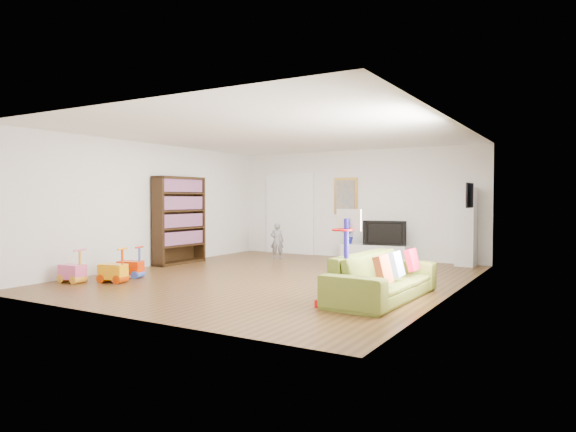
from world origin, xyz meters
The scene contains 25 objects.
floor centered at (0.00, 0.00, 0.00)m, with size 6.50×7.50×0.00m, color brown.
ceiling centered at (0.00, 0.00, 2.70)m, with size 6.50×7.50×0.00m, color white.
wall_back centered at (0.00, 3.75, 1.35)m, with size 6.50×0.00×2.70m, color silver.
wall_front centered at (0.00, -3.75, 1.35)m, with size 6.50×0.00×2.70m, color white.
wall_left centered at (-3.25, 0.00, 1.35)m, with size 0.00×7.50×2.70m, color white.
wall_right centered at (3.25, 0.00, 1.35)m, with size 0.00×7.50×2.70m, color white.
navy_accent centered at (3.23, 1.40, 1.85)m, with size 0.01×3.20×1.70m, color black.
olive_wainscot centered at (3.23, 1.40, 0.50)m, with size 0.01×3.20×1.00m, color brown.
doorway centered at (-1.90, 3.71, 1.05)m, with size 1.45×0.06×2.10m, color white.
painting_back centered at (-0.25, 3.71, 1.55)m, with size 0.62×0.06×0.92m, color gold.
artwork_right centered at (3.17, 1.60, 1.55)m, with size 0.04×0.56×0.46m, color #7F3F8C.
media_console centered at (0.63, 3.42, 0.19)m, with size 1.61×0.40×0.38m, color silver.
tall_cabinet centered at (2.73, 3.48, 0.86)m, with size 0.40×0.40×1.73m, color silver.
bookshelf centered at (-2.99, 0.59, 0.99)m, with size 0.36×1.36×1.98m, color black.
sofa centered at (2.45, -1.00, 0.34)m, with size 2.33×0.91×0.68m, color olive.
basketball_hoop centered at (2.11, -1.78, 0.68)m, with size 0.47×0.57×1.36m, color red.
ride_on_yellow centered at (-2.19, -1.99, 0.31)m, with size 0.46×0.29×0.62m, color #FFA40A.
ride_on_orange centered at (-2.36, -1.44, 0.30)m, with size 0.44×0.27×0.59m, color red.
ride_on_pink centered at (-2.82, -2.35, 0.30)m, with size 0.45×0.28×0.60m, color #EC5B97.
child centered at (-1.55, 2.50, 0.45)m, with size 0.33×0.21×0.89m, color slate.
tv centered at (0.89, 3.44, 0.67)m, with size 1.02×0.13×0.59m, color black.
vase_plant centered at (-0.02, 3.42, 0.57)m, with size 0.35×0.30×0.38m, color #131897.
pillow_left centered at (2.69, -1.63, 0.54)m, with size 0.10×0.39×0.39m, color #CB552D.
pillow_center centered at (2.66, -1.00, 0.54)m, with size 0.10×0.37×0.37m, color white.
pillow_right centered at (2.69, -0.34, 0.54)m, with size 0.09×0.34×0.34m, color red.
Camera 1 is at (5.07, -8.21, 1.51)m, focal length 32.00 mm.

